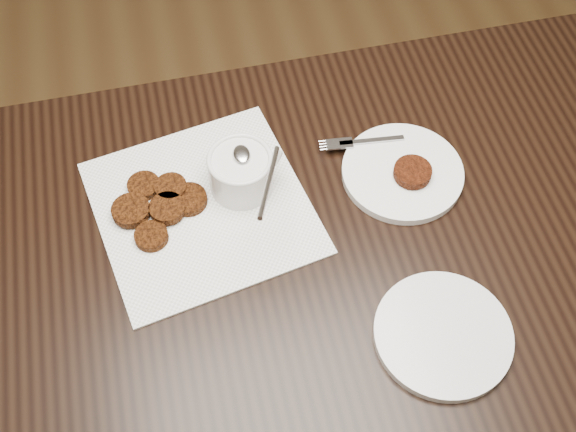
# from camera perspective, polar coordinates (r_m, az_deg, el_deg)

# --- Properties ---
(floor) EXTENTS (4.00, 4.00, 0.00)m
(floor) POSITION_cam_1_polar(r_m,az_deg,el_deg) (1.79, 0.93, -16.54)
(floor) COLOR #543A1D
(floor) RESTS_ON ground
(table) EXTENTS (1.34, 0.86, 0.75)m
(table) POSITION_cam_1_polar(r_m,az_deg,el_deg) (1.44, 0.08, -11.51)
(table) COLOR black
(table) RESTS_ON floor
(napkin) EXTENTS (0.38, 0.38, 0.00)m
(napkin) POSITION_cam_1_polar(r_m,az_deg,el_deg) (1.17, -6.75, 0.68)
(napkin) COLOR white
(napkin) RESTS_ON table
(sauce_ramekin) EXTENTS (0.17, 0.17, 0.14)m
(sauce_ramekin) POSITION_cam_1_polar(r_m,az_deg,el_deg) (1.13, -3.82, 4.54)
(sauce_ramekin) COLOR silver
(sauce_ramekin) RESTS_ON napkin
(patty_cluster) EXTENTS (0.22, 0.22, 0.02)m
(patty_cluster) POSITION_cam_1_polar(r_m,az_deg,el_deg) (1.17, -9.89, 1.27)
(patty_cluster) COLOR #5E2C0C
(patty_cluster) RESTS_ON napkin
(plate_with_patty) EXTENTS (0.22, 0.22, 0.03)m
(plate_with_patty) POSITION_cam_1_polar(r_m,az_deg,el_deg) (1.20, 9.02, 3.62)
(plate_with_patty) COLOR white
(plate_with_patty) RESTS_ON table
(plate_empty) EXTENTS (0.22, 0.22, 0.01)m
(plate_empty) POSITION_cam_1_polar(r_m,az_deg,el_deg) (1.07, 12.07, -9.09)
(plate_empty) COLOR silver
(plate_empty) RESTS_ON table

